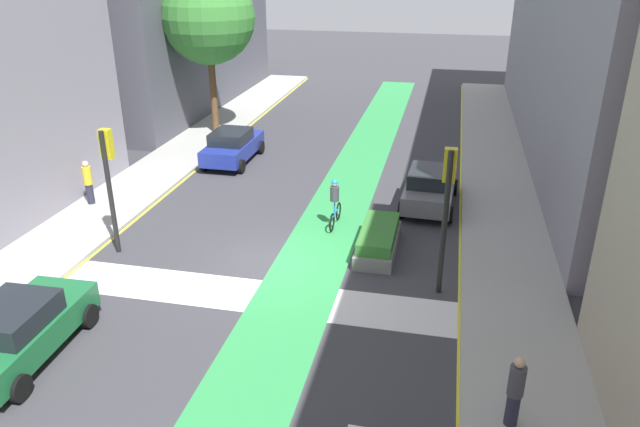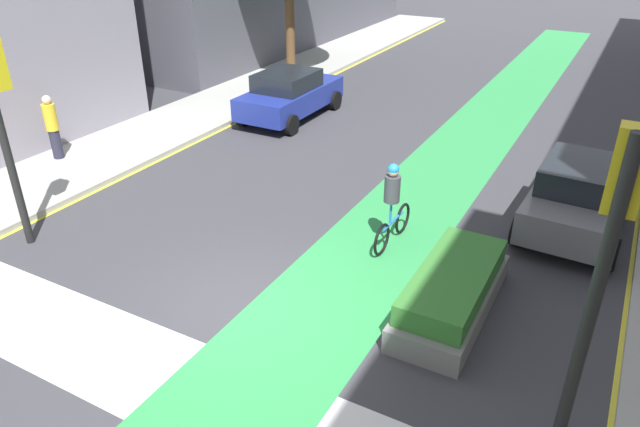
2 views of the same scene
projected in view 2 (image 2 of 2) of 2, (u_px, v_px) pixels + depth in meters
ground_plane at (243, 307)px, 10.33m from camera, size 120.00×120.00×0.00m
bike_lane_paint at (304, 328)px, 9.80m from camera, size 2.40×60.00×0.01m
crosswalk_band at (166, 378)px, 8.78m from camera, size 12.00×1.80×0.01m
curb_stripe_left at (20, 228)px, 12.87m from camera, size 0.16×60.00×0.01m
traffic_signal_near_right at (609, 245)px, 6.26m from camera, size 0.35×0.52×4.38m
traffic_signal_near_left at (1, 106)px, 11.07m from camera, size 0.35×0.52×4.18m
car_grey_right_far at (581, 194)px, 12.57m from camera, size 2.17×4.27×1.57m
car_blue_left_far at (290, 94)px, 19.24m from camera, size 2.02×4.20×1.57m
cyclist_in_lane at (393, 203)px, 11.80m from camera, size 0.32×1.73×1.86m
pedestrian_sidewalk_left_a at (52, 127)px, 15.67m from camera, size 0.34×0.34×1.75m
median_planter at (452, 292)px, 10.05m from camera, size 1.24×3.19×0.85m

